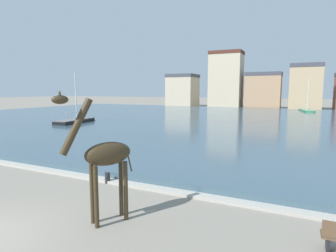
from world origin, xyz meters
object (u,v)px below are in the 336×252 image
(sailboat_green, at_px, (307,111))
(mooring_bollard, at_px, (107,178))
(sailboat_black, at_px, (78,122))
(giraffe_statue, at_px, (104,157))

(sailboat_green, relative_size, mooring_bollard, 15.89)
(sailboat_black, bearing_deg, giraffe_statue, -45.00)
(sailboat_green, distance_m, mooring_bollard, 47.67)
(giraffe_statue, distance_m, sailboat_green, 50.38)
(sailboat_green, distance_m, sailboat_black, 40.49)
(giraffe_statue, relative_size, sailboat_green, 0.54)
(giraffe_statue, distance_m, mooring_bollard, 4.34)
(sailboat_green, height_order, sailboat_black, sailboat_green)
(sailboat_green, bearing_deg, giraffe_statue, -98.13)
(sailboat_green, height_order, mooring_bollard, sailboat_green)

